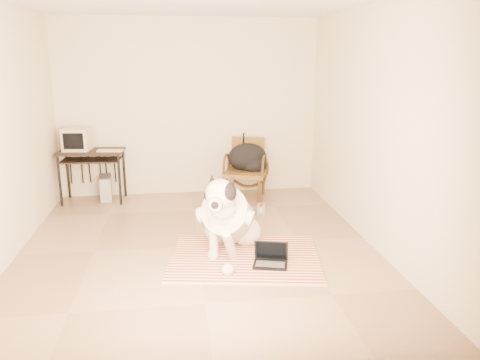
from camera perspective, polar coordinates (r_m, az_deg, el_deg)
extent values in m
plane|color=#977A5C|center=(5.49, -5.15, -8.01)|extent=(4.50, 4.50, 0.00)
plane|color=beige|center=(7.35, -6.26, 8.71)|extent=(4.50, 0.00, 4.50)
plane|color=beige|center=(2.92, -3.60, -0.65)|extent=(4.50, 0.00, 4.50)
plane|color=beige|center=(5.42, -27.20, 4.97)|extent=(0.00, 4.50, 4.50)
plane|color=beige|center=(5.57, 15.67, 6.28)|extent=(0.00, 4.50, 4.50)
cube|color=#BB3324|center=(4.70, 0.48, -11.91)|extent=(1.62, 0.51, 0.02)
cube|color=#37703A|center=(4.92, 0.55, -10.63)|extent=(1.62, 0.51, 0.02)
cube|color=#6B437E|center=(5.15, 0.61, -9.45)|extent=(1.62, 0.51, 0.02)
cube|color=gold|center=(5.37, 0.67, -8.38)|extent=(1.62, 0.51, 0.02)
cube|color=beige|center=(5.59, 0.72, -7.39)|extent=(1.62, 0.51, 0.02)
sphere|color=silver|center=(5.50, -2.58, -6.01)|extent=(0.34, 0.34, 0.34)
sphere|color=silver|center=(5.43, 0.77, -6.27)|extent=(0.34, 0.34, 0.34)
ellipsoid|color=silver|center=(5.44, -0.95, -5.93)|extent=(0.42, 0.38, 0.34)
ellipsoid|color=silver|center=(5.18, -1.47, -4.32)|extent=(0.66, 0.87, 0.73)
cylinder|color=silver|center=(5.19, -1.43, -4.27)|extent=(0.70, 0.79, 0.67)
sphere|color=silver|center=(4.93, -2.07, -3.34)|extent=(0.29, 0.29, 0.29)
sphere|color=silver|center=(4.77, -2.41, -1.73)|extent=(0.31, 0.31, 0.31)
ellipsoid|color=black|center=(4.76, -1.86, -1.53)|extent=(0.24, 0.27, 0.23)
cylinder|color=silver|center=(4.66, -2.82, -2.75)|extent=(0.18, 0.20, 0.13)
sphere|color=black|center=(4.58, -3.10, -3.08)|extent=(0.08, 0.08, 0.08)
cone|color=black|center=(4.83, -3.39, -0.04)|extent=(0.16, 0.19, 0.19)
cone|color=black|center=(4.78, -1.04, -0.17)|extent=(0.17, 0.17, 0.19)
torus|color=silver|center=(4.89, -2.14, -2.81)|extent=(0.31, 0.23, 0.25)
cylinder|color=silver|center=(5.06, -3.28, -6.96)|extent=(0.13, 0.16, 0.47)
cylinder|color=silver|center=(4.90, -1.22, -8.05)|extent=(0.23, 0.43, 0.48)
sphere|color=silver|center=(5.11, -3.32, -9.12)|extent=(0.12, 0.12, 0.12)
sphere|color=silver|center=(4.76, -1.49, -10.87)|extent=(0.12, 0.12, 0.12)
cone|color=black|center=(5.77, -0.47, -6.20)|extent=(0.10, 0.47, 0.12)
cube|color=black|center=(4.95, 3.72, -10.26)|extent=(0.40, 0.33, 0.02)
cube|color=#4B4B4E|center=(4.94, 3.71, -10.19)|extent=(0.33, 0.22, 0.00)
cube|color=black|center=(4.98, 3.82, -8.56)|extent=(0.36, 0.18, 0.23)
cube|color=black|center=(4.97, 3.81, -8.57)|extent=(0.32, 0.15, 0.20)
cube|color=black|center=(7.26, -17.70, 3.34)|extent=(0.96, 0.57, 0.03)
cube|color=black|center=(7.23, -17.69, 2.32)|extent=(0.85, 0.46, 0.02)
cylinder|color=black|center=(7.24, -21.12, -0.16)|extent=(0.04, 0.04, 0.75)
cylinder|color=black|center=(7.65, -20.23, 0.69)|extent=(0.04, 0.04, 0.75)
cylinder|color=black|center=(7.05, -14.46, -0.02)|extent=(0.04, 0.04, 0.75)
cylinder|color=black|center=(7.46, -13.91, 0.84)|extent=(0.04, 0.04, 0.75)
cube|color=#C4B699|center=(7.31, -19.24, 4.73)|extent=(0.41, 0.39, 0.33)
cube|color=black|center=(7.15, -19.66, 4.48)|extent=(0.29, 0.05, 0.23)
cube|color=#C4B699|center=(7.09, -15.54, 3.47)|extent=(0.38, 0.18, 0.02)
cube|color=#4B4B4E|center=(7.41, -16.04, -0.92)|extent=(0.21, 0.41, 0.37)
cube|color=#A1A1A6|center=(7.22, -16.07, -1.34)|extent=(0.16, 0.03, 0.35)
cube|color=olive|center=(7.12, 0.65, 0.86)|extent=(0.75, 0.73, 0.06)
cylinder|color=#34210E|center=(7.11, 0.65, 1.19)|extent=(0.56, 0.56, 0.04)
cube|color=olive|center=(7.32, 0.99, 3.49)|extent=(0.51, 0.20, 0.46)
cylinder|color=#34210E|center=(6.99, -1.70, -1.27)|extent=(0.05, 0.05, 0.37)
cylinder|color=#34210E|center=(7.46, -0.94, -0.22)|extent=(0.05, 0.05, 0.37)
cylinder|color=#34210E|center=(6.91, 2.35, -1.46)|extent=(0.05, 0.05, 0.37)
cylinder|color=#34210E|center=(7.38, 2.85, -0.39)|extent=(0.05, 0.05, 0.37)
ellipsoid|color=black|center=(7.12, 0.92, 2.77)|extent=(0.59, 0.49, 0.44)
ellipsoid|color=black|center=(7.03, 1.81, 1.86)|extent=(0.37, 0.30, 0.25)
cube|color=silver|center=(6.55, 0.41, -3.97)|extent=(0.26, 0.34, 0.03)
cube|color=#96969B|center=(6.53, 0.41, -3.61)|extent=(0.25, 0.33, 0.10)
cube|color=#A11915|center=(6.52, 0.41, -3.25)|extent=(0.12, 0.17, 0.02)
cube|color=silver|center=(6.62, 2.58, -3.79)|extent=(0.16, 0.28, 0.02)
cube|color=#96969B|center=(6.61, 2.59, -3.49)|extent=(0.15, 0.27, 0.08)
cube|color=#A11915|center=(6.59, 2.59, -3.20)|extent=(0.07, 0.14, 0.02)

